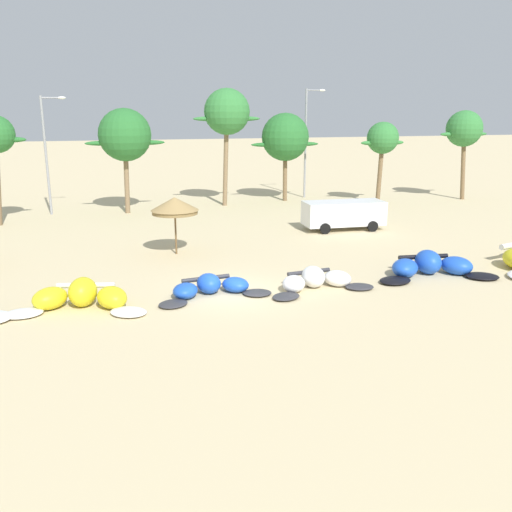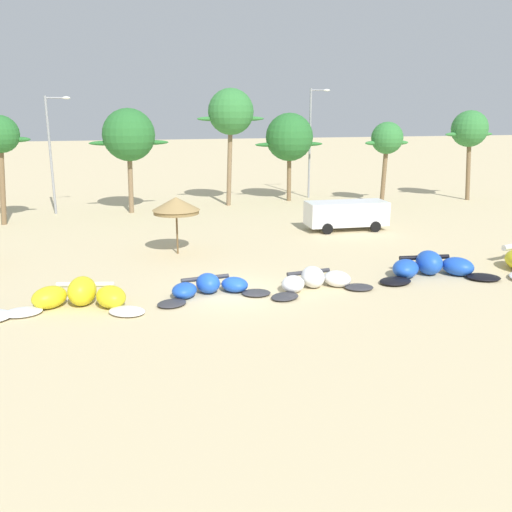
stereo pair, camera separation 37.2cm
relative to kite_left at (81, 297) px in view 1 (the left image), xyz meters
name	(u,v)px [view 1 (the left image)]	position (x,y,z in m)	size (l,w,h in m)	color
ground_plane	(238,293)	(6.32, 0.15, -0.44)	(260.00, 260.00, 0.00)	beige
kite_left	(81,297)	(0.00, 0.00, 0.00)	(5.49, 3.26, 1.15)	white
kite_left_of_center	(211,287)	(5.18, 0.21, -0.12)	(5.04, 2.56, 0.84)	#333338
kite_center	(316,281)	(9.71, -0.25, -0.08)	(4.96, 2.51, 0.94)	#333338
kite_right_of_center	(431,266)	(15.64, 0.13, -0.01)	(5.99, 3.11, 1.13)	black
beach_umbrella_middle	(175,206)	(4.75, 7.40, 2.19)	(2.53, 2.53, 3.08)	brown
parked_van	(342,213)	(15.94, 10.73, 0.65)	(5.27, 2.45, 1.84)	white
palm_left_of_gap	(125,136)	(3.07, 20.69, 5.28)	(5.74, 3.83, 7.69)	#7F6647
palm_center_left	(227,113)	(11.05, 22.06, 6.88)	(5.40, 3.60, 9.21)	#7F6647
palm_center_right	(285,138)	(16.25, 23.02, 4.87)	(5.94, 3.96, 7.33)	brown
palm_right_of_gap	(383,139)	(23.28, 19.32, 4.80)	(3.83, 2.55, 6.64)	brown
palm_right	(464,130)	(30.97, 19.47, 5.49)	(4.53, 3.02, 7.54)	brown
lamppost_west	(48,149)	(-2.39, 21.67, 4.35)	(1.80, 0.24, 8.52)	gray
lamppost_west_center	(307,138)	(18.68, 24.28, 4.76)	(1.81, 0.24, 9.32)	gray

